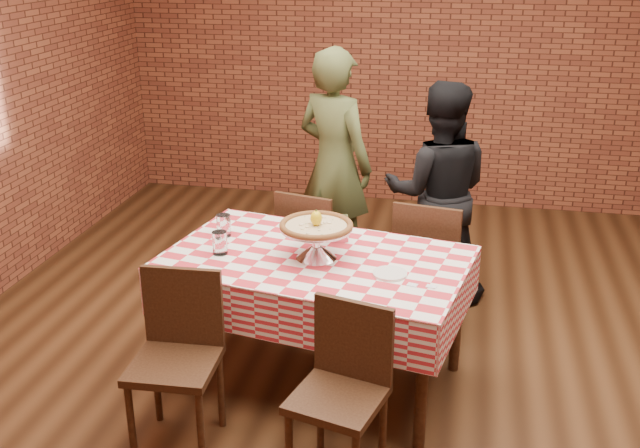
{
  "coord_description": "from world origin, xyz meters",
  "views": [
    {
      "loc": [
        0.38,
        -3.71,
        2.37
      ],
      "look_at": [
        -0.36,
        -0.06,
        0.91
      ],
      "focal_mm": 41.8,
      "sensor_mm": 36.0,
      "label": 1
    }
  ],
  "objects_px": {
    "water_glass_right": "(224,225)",
    "condiment_caddy": "(339,229)",
    "table": "(316,320)",
    "chair_near_right": "(337,403)",
    "pizza": "(316,226)",
    "chair_far_right": "(431,264)",
    "diner_olive": "(335,165)",
    "diner_black": "(438,193)",
    "chair_near_left": "(174,367)",
    "pizza_stand": "(316,243)",
    "water_glass_left": "(220,243)",
    "chair_far_left": "(315,250)"
  },
  "relations": [
    {
      "from": "chair_far_left",
      "to": "condiment_caddy",
      "type": "bearing_deg",
      "value": 127.67
    },
    {
      "from": "chair_near_right",
      "to": "pizza",
      "type": "bearing_deg",
      "value": 122.47
    },
    {
      "from": "diner_black",
      "to": "water_glass_left",
      "type": "bearing_deg",
      "value": 45.06
    },
    {
      "from": "table",
      "to": "chair_near_left",
      "type": "distance_m",
      "value": 0.89
    },
    {
      "from": "chair_far_left",
      "to": "diner_olive",
      "type": "distance_m",
      "value": 0.73
    },
    {
      "from": "condiment_caddy",
      "to": "pizza_stand",
      "type": "bearing_deg",
      "value": -120.47
    },
    {
      "from": "table",
      "to": "diner_black",
      "type": "distance_m",
      "value": 1.4
    },
    {
      "from": "chair_near_left",
      "to": "chair_far_right",
      "type": "relative_size",
      "value": 0.99
    },
    {
      "from": "pizza_stand",
      "to": "pizza",
      "type": "xyz_separation_m",
      "value": [
        -0.0,
        -0.0,
        0.09
      ]
    },
    {
      "from": "chair_near_left",
      "to": "table",
      "type": "bearing_deg",
      "value": 49.27
    },
    {
      "from": "condiment_caddy",
      "to": "diner_black",
      "type": "height_order",
      "value": "diner_black"
    },
    {
      "from": "chair_near_right",
      "to": "diner_black",
      "type": "height_order",
      "value": "diner_black"
    },
    {
      "from": "chair_far_right",
      "to": "water_glass_left",
      "type": "bearing_deg",
      "value": 45.21
    },
    {
      "from": "chair_near_left",
      "to": "diner_black",
      "type": "height_order",
      "value": "diner_black"
    },
    {
      "from": "table",
      "to": "water_glass_left",
      "type": "height_order",
      "value": "water_glass_left"
    },
    {
      "from": "table",
      "to": "chair_near_right",
      "type": "xyz_separation_m",
      "value": [
        0.27,
        -0.82,
        0.05
      ]
    },
    {
      "from": "pizza_stand",
      "to": "water_glass_right",
      "type": "relative_size",
      "value": 3.09
    },
    {
      "from": "chair_near_right",
      "to": "chair_far_right",
      "type": "bearing_deg",
      "value": 93.14
    },
    {
      "from": "table",
      "to": "water_glass_left",
      "type": "xyz_separation_m",
      "value": [
        -0.51,
        -0.06,
        0.45
      ]
    },
    {
      "from": "pizza_stand",
      "to": "table",
      "type": "bearing_deg",
      "value": 118.57
    },
    {
      "from": "pizza",
      "to": "diner_black",
      "type": "bearing_deg",
      "value": 64.7
    },
    {
      "from": "water_glass_right",
      "to": "diner_black",
      "type": "xyz_separation_m",
      "value": [
        1.16,
        1.03,
        -0.07
      ]
    },
    {
      "from": "pizza",
      "to": "chair_near_right",
      "type": "xyz_separation_m",
      "value": [
        0.26,
        -0.81,
        -0.51
      ]
    },
    {
      "from": "water_glass_right",
      "to": "diner_olive",
      "type": "relative_size",
      "value": 0.08
    },
    {
      "from": "pizza_stand",
      "to": "diner_olive",
      "type": "distance_m",
      "value": 1.46
    },
    {
      "from": "pizza_stand",
      "to": "chair_far_right",
      "type": "bearing_deg",
      "value": 52.09
    },
    {
      "from": "table",
      "to": "pizza",
      "type": "relative_size",
      "value": 4.03
    },
    {
      "from": "water_glass_left",
      "to": "condiment_caddy",
      "type": "relative_size",
      "value": 0.89
    },
    {
      "from": "diner_olive",
      "to": "chair_far_left",
      "type": "bearing_deg",
      "value": 115.7
    },
    {
      "from": "table",
      "to": "diner_olive",
      "type": "distance_m",
      "value": 1.52
    },
    {
      "from": "pizza",
      "to": "chair_far_right",
      "type": "height_order",
      "value": "pizza"
    },
    {
      "from": "table",
      "to": "condiment_caddy",
      "type": "relative_size",
      "value": 11.03
    },
    {
      "from": "chair_far_right",
      "to": "diner_olive",
      "type": "xyz_separation_m",
      "value": [
        -0.74,
        0.71,
        0.39
      ]
    },
    {
      "from": "pizza",
      "to": "chair_near_right",
      "type": "relative_size",
      "value": 0.45
    },
    {
      "from": "chair_far_right",
      "to": "condiment_caddy",
      "type": "bearing_deg",
      "value": 53.25
    },
    {
      "from": "pizza_stand",
      "to": "pizza",
      "type": "distance_m",
      "value": 0.09
    },
    {
      "from": "water_glass_right",
      "to": "condiment_caddy",
      "type": "xyz_separation_m",
      "value": [
        0.66,
        0.06,
        0.01
      ]
    },
    {
      "from": "chair_far_left",
      "to": "chair_far_right",
      "type": "bearing_deg",
      "value": -173.61
    },
    {
      "from": "water_glass_left",
      "to": "chair_near_left",
      "type": "bearing_deg",
      "value": -92.9
    },
    {
      "from": "chair_far_right",
      "to": "pizza_stand",
      "type": "bearing_deg",
      "value": 61.41
    },
    {
      "from": "condiment_caddy",
      "to": "chair_far_left",
      "type": "distance_m",
      "value": 0.75
    },
    {
      "from": "chair_near_right",
      "to": "chair_far_left",
      "type": "relative_size",
      "value": 0.99
    },
    {
      "from": "chair_near_left",
      "to": "chair_far_left",
      "type": "distance_m",
      "value": 1.57
    },
    {
      "from": "pizza_stand",
      "to": "diner_black",
      "type": "relative_size",
      "value": 0.26
    },
    {
      "from": "chair_far_left",
      "to": "water_glass_left",
      "type": "bearing_deg",
      "value": 82.71
    },
    {
      "from": "chair_near_right",
      "to": "chair_far_right",
      "type": "distance_m",
      "value": 1.58
    },
    {
      "from": "water_glass_left",
      "to": "water_glass_right",
      "type": "distance_m",
      "value": 0.26
    },
    {
      "from": "chair_far_left",
      "to": "water_glass_right",
      "type": "bearing_deg",
      "value": 71.58
    },
    {
      "from": "water_glass_right",
      "to": "pizza_stand",
      "type": "bearing_deg",
      "value": -18.75
    },
    {
      "from": "diner_black",
      "to": "chair_near_left",
      "type": "bearing_deg",
      "value": 55.22
    }
  ]
}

